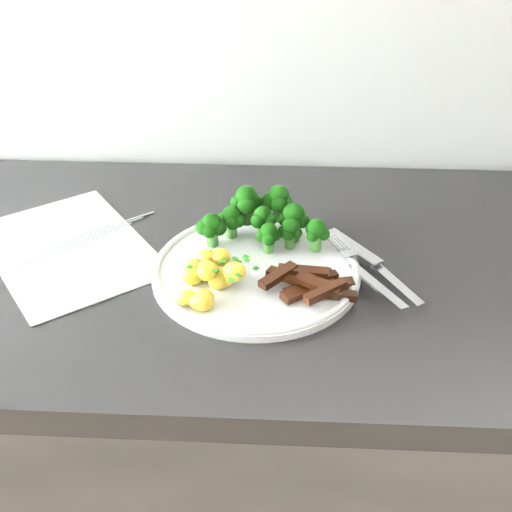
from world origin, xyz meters
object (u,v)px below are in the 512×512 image
(knife, at_px, (384,274))
(potatoes, at_px, (211,277))
(broccoli, at_px, (263,217))
(plate, at_px, (256,269))
(counter, at_px, (275,467))
(beef_strips, at_px, (312,283))
(fork, at_px, (366,274))
(recipe_paper, at_px, (69,248))

(knife, bearing_deg, potatoes, -170.24)
(broccoli, relative_size, potatoes, 1.48)
(plate, distance_m, potatoes, 0.07)
(counter, distance_m, knife, 0.48)
(broccoli, bearing_deg, beef_strips, -61.19)
(beef_strips, distance_m, fork, 0.08)
(recipe_paper, xyz_separation_m, beef_strips, (0.35, -0.10, 0.02))
(potatoes, height_order, beef_strips, potatoes)
(broccoli, xyz_separation_m, knife, (0.17, -0.08, -0.04))
(plate, relative_size, knife, 1.61)
(plate, distance_m, fork, 0.15)
(recipe_paper, xyz_separation_m, knife, (0.45, -0.05, 0.01))
(plate, bearing_deg, beef_strips, -32.06)
(potatoes, relative_size, knife, 0.72)
(recipe_paper, bearing_deg, beef_strips, -15.17)
(counter, height_order, potatoes, potatoes)
(plate, bearing_deg, fork, -7.31)
(counter, xyz_separation_m, potatoes, (-0.09, -0.07, 0.48))
(knife, bearing_deg, broccoli, 154.42)
(plate, height_order, knife, knife)
(counter, bearing_deg, fork, -23.43)
(plate, bearing_deg, potatoes, -142.57)
(fork, xyz_separation_m, knife, (0.03, 0.02, -0.01))
(plate, relative_size, beef_strips, 2.23)
(recipe_paper, bearing_deg, broccoli, 5.61)
(broccoli, bearing_deg, knife, -25.58)
(plate, bearing_deg, broccoli, 84.84)
(recipe_paper, relative_size, beef_strips, 2.74)
(counter, distance_m, broccoli, 0.50)
(recipe_paper, relative_size, fork, 2.02)
(plate, height_order, fork, fork)
(knife, bearing_deg, plate, 178.77)
(recipe_paper, relative_size, plate, 1.23)
(broccoli, relative_size, beef_strips, 1.48)
(potatoes, xyz_separation_m, fork, (0.21, 0.02, -0.01))
(recipe_paper, relative_size, broccoli, 1.86)
(broccoli, bearing_deg, recipe_paper, -174.39)
(fork, bearing_deg, counter, 156.57)
(fork, height_order, knife, fork)
(fork, bearing_deg, knife, 30.12)
(recipe_paper, height_order, potatoes, potatoes)
(recipe_paper, bearing_deg, fork, -9.03)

